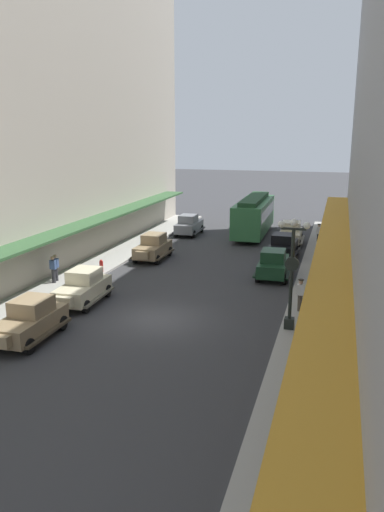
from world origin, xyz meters
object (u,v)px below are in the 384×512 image
(parked_car_6, at_px, (283,245))
(lamp_post_with_clock, at_px, (292,269))
(parked_car_2, at_px, (291,233))
(fire_hydrant, at_px, (101,266))
(parked_car_0, at_px, (189,224))
(streetcar, at_px, (254,214))
(pedestrian_3, at_px, (53,269))
(pedestrian_0, at_px, (56,267))
(parked_car_5, at_px, (30,319))
(pedestrian_1, at_px, (319,234))
(parked_car_1, at_px, (273,263))
(pedestrian_2, at_px, (300,295))
(parked_car_3, at_px, (153,246))
(parked_car_4, at_px, (83,286))

(parked_car_6, bearing_deg, lamp_post_with_clock, -82.34)
(parked_car_2, height_order, fire_hydrant, parked_car_2)
(lamp_post_with_clock, bearing_deg, parked_car_0, 118.49)
(streetcar, bearing_deg, lamp_post_with_clock, -76.08)
(pedestrian_3, bearing_deg, pedestrian_0, 101.55)
(parked_car_5, height_order, pedestrian_1, parked_car_5)
(parked_car_5, xyz_separation_m, pedestrian_1, (11.41, 23.08, 0.07))
(parked_car_1, height_order, pedestrian_2, parked_car_1)
(parked_car_5, relative_size, pedestrian_1, 2.56)
(parked_car_2, bearing_deg, pedestrian_3, -128.78)
(parked_car_0, distance_m, parked_car_5, 24.46)
(lamp_post_with_clock, distance_m, pedestrian_3, 14.91)
(parked_car_2, bearing_deg, parked_car_6, -90.66)
(parked_car_5, distance_m, pedestrian_3, 8.22)
(parked_car_1, height_order, lamp_post_with_clock, lamp_post_with_clock)
(parked_car_0, bearing_deg, pedestrian_1, -6.90)
(parked_car_1, xyz_separation_m, pedestrian_2, (2.18, -6.19, 0.07))
(pedestrian_1, height_order, pedestrian_2, same)
(parked_car_0, height_order, pedestrian_1, parked_car_0)
(lamp_post_with_clock, relative_size, fire_hydrant, 6.29)
(parked_car_6, relative_size, pedestrian_3, 2.63)
(parked_car_3, bearing_deg, parked_car_4, -90.97)
(parked_car_1, bearing_deg, parked_car_4, -139.57)
(pedestrian_3, bearing_deg, parked_car_6, 40.59)
(parked_car_0, xyz_separation_m, parked_car_2, (9.18, -1.33, 0.00))
(parked_car_1, distance_m, fire_hydrant, 11.12)
(pedestrian_1, bearing_deg, parked_car_0, 173.10)
(parked_car_0, bearing_deg, pedestrian_2, -57.58)
(parked_car_5, distance_m, lamp_post_with_clock, 11.94)
(parked_car_3, distance_m, fire_hydrant, 5.04)
(parked_car_2, xyz_separation_m, streetcar, (-3.55, 2.75, 0.96))
(parked_car_4, relative_size, streetcar, 0.45)
(parked_car_3, relative_size, fire_hydrant, 5.21)
(parked_car_1, distance_m, pedestrian_3, 13.63)
(parked_car_1, distance_m, parked_car_3, 9.31)
(parked_car_0, relative_size, pedestrian_2, 2.56)
(parked_car_2, bearing_deg, parked_car_5, -111.60)
(pedestrian_0, relative_size, pedestrian_3, 1.00)
(fire_hydrant, height_order, pedestrian_2, pedestrian_2)
(parked_car_4, bearing_deg, pedestrian_3, 143.73)
(parked_car_2, bearing_deg, fire_hydrant, -130.83)
(lamp_post_with_clock, relative_size, pedestrian_1, 3.09)
(parked_car_1, relative_size, parked_car_3, 1.01)
(pedestrian_3, bearing_deg, parked_car_3, 65.63)
(pedestrian_0, xyz_separation_m, pedestrian_3, (0.08, -0.41, 0.00))
(pedestrian_1, bearing_deg, lamp_post_with_clock, -91.29)
(parked_car_2, distance_m, pedestrian_1, 2.26)
(parked_car_2, height_order, parked_car_6, same)
(parked_car_3, relative_size, parked_car_4, 0.99)
(parked_car_0, bearing_deg, parked_car_6, -34.44)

